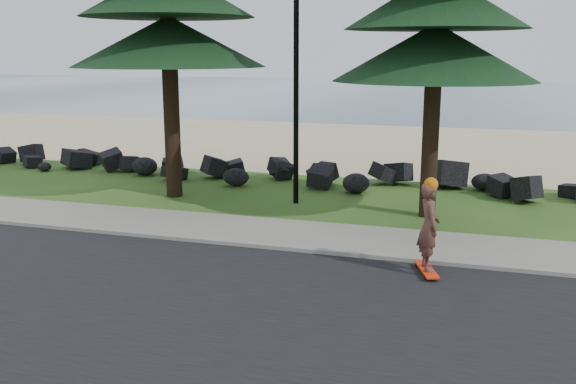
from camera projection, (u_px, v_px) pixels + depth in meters
name	position (u px, v px, depth m)	size (l,w,h in m)	color
ground	(255.00, 235.00, 14.26)	(160.00, 160.00, 0.00)	#294D18
road	(157.00, 311.00, 10.05)	(160.00, 7.00, 0.02)	black
kerb	(241.00, 244.00, 13.40)	(160.00, 0.20, 0.10)	gray
sidewalk	(258.00, 231.00, 14.43)	(160.00, 2.00, 0.08)	gray
beach_sand	(369.00, 145.00, 27.79)	(160.00, 15.00, 0.01)	tan
ocean	(435.00, 93.00, 61.86)	(160.00, 58.00, 0.01)	#355565
seawall_boulders	(318.00, 185.00, 19.48)	(60.00, 2.40, 1.10)	black
lamp_post	(296.00, 45.00, 16.35)	(0.25, 0.14, 8.14)	black
skateboarder	(429.00, 227.00, 11.52)	(0.55, 0.99, 1.79)	red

